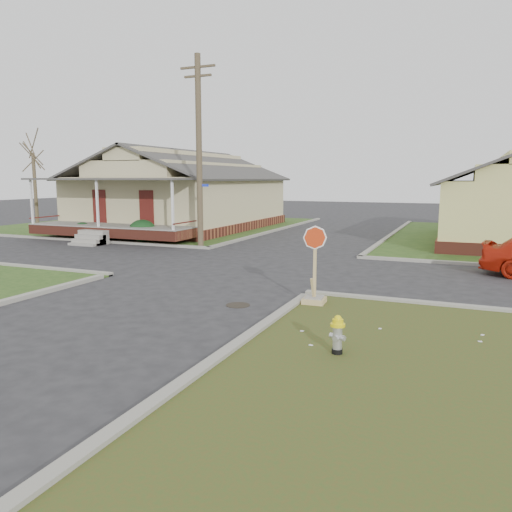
% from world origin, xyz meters
% --- Properties ---
extents(ground, '(120.00, 120.00, 0.00)m').
position_xyz_m(ground, '(0.00, 0.00, 0.00)').
color(ground, '#262527').
rests_on(ground, ground).
extents(verge_far_left, '(19.00, 19.00, 0.05)m').
position_xyz_m(verge_far_left, '(-13.00, 18.00, 0.03)').
color(verge_far_left, '#284619').
rests_on(verge_far_left, ground).
extents(curbs, '(80.00, 40.00, 0.12)m').
position_xyz_m(curbs, '(0.00, 5.00, 0.00)').
color(curbs, gray).
rests_on(curbs, ground).
extents(manhole, '(0.64, 0.64, 0.01)m').
position_xyz_m(manhole, '(2.20, -0.50, 0.01)').
color(manhole, black).
rests_on(manhole, ground).
extents(corner_house, '(10.10, 15.50, 5.30)m').
position_xyz_m(corner_house, '(-10.00, 16.68, 2.28)').
color(corner_house, brown).
rests_on(corner_house, ground).
extents(utility_pole, '(1.80, 0.28, 9.00)m').
position_xyz_m(utility_pole, '(-4.20, 8.90, 4.66)').
color(utility_pole, '#493A2A').
rests_on(utility_pole, ground).
extents(tree_far_left, '(0.22, 0.22, 4.90)m').
position_xyz_m(tree_far_left, '(-18.00, 12.00, 2.50)').
color(tree_far_left, '#493A2A').
rests_on(tree_far_left, verge_far_left).
extents(fire_hydrant, '(0.28, 0.28, 0.75)m').
position_xyz_m(fire_hydrant, '(5.54, -3.22, 0.46)').
color(fire_hydrant, black).
rests_on(fire_hydrant, ground).
extents(stop_sign, '(0.59, 0.57, 2.06)m').
position_xyz_m(stop_sign, '(4.04, 0.33, 0.50)').
color(stop_sign, tan).
rests_on(stop_sign, ground).
extents(hedge_left, '(1.24, 1.02, 0.95)m').
position_xyz_m(hedge_left, '(-11.94, 9.40, 0.52)').
color(hedge_left, '#153A17').
rests_on(hedge_left, verge_far_left).
extents(hedge_right, '(1.49, 1.22, 1.13)m').
position_xyz_m(hedge_right, '(-7.99, 9.47, 0.62)').
color(hedge_right, '#153A17').
rests_on(hedge_right, verge_far_left).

